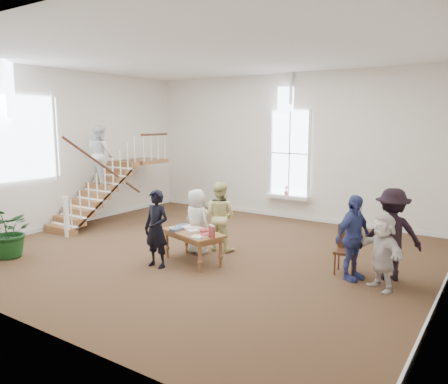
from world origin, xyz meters
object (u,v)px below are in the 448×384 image
Objects in this scene: library_table at (193,235)px; woman_cluster_a at (353,238)px; person_yellow at (220,216)px; side_chair at (347,247)px; woman_cluster_b at (391,234)px; elderly_woman at (197,221)px; police_officer at (157,229)px; woman_cluster_c at (382,252)px; floor_plant at (10,231)px.

woman_cluster_a is at bearing 32.55° from library_table.
library_table is 1.12m from person_yellow.
woman_cluster_b is at bearing 2.31° from side_chair.
woman_cluster_a is at bearing -166.32° from elderly_woman.
woman_cluster_a is at bearing 21.88° from police_officer.
woman_cluster_c is (3.85, -0.43, -0.11)m from person_yellow.
library_table is 0.90× the size of woman_cluster_b.
woman_cluster_b reaches higher than person_yellow.
woman_cluster_b is at bearing -34.01° from woman_cluster_a.
police_officer is 4.45m from woman_cluster_c.
woman_cluster_a is 0.49m from side_chair.
library_table is at bearing -5.90° from woman_cluster_b.
floor_plant is at bearing -159.82° from side_chair.
floor_plant is at bearing -157.30° from police_officer.
library_table is 1.32× the size of floor_plant.
person_yellow is at bearing 76.44° from police_officer.
woman_cluster_c is (3.80, 0.67, 0.10)m from library_table.
woman_cluster_c is 1.16× the size of floor_plant.
police_officer is at bearing -123.28° from woman_cluster_c.
floor_plant is at bearing -0.80° from woman_cluster_b.
person_yellow is 3.26m from woman_cluster_a.
woman_cluster_b is at bearing 176.85° from person_yellow.
side_chair is (-0.21, 0.33, -0.29)m from woman_cluster_a.
elderly_woman is 1.23× the size of floor_plant.
person_yellow is at bearing 41.25° from floor_plant.
police_officer is 3.91m from side_chair.
woman_cluster_c is 7.87m from floor_plant.
elderly_woman is at bearing 38.80° from floor_plant.
woman_cluster_c is (4.15, 0.07, -0.05)m from elderly_woman.
police_officer is 1.34× the size of floor_plant.
woman_cluster_a is at bearing -158.81° from woman_cluster_c.
elderly_woman reaches higher than library_table.
elderly_woman is at bearing 52.66° from person_yellow.
library_table is 3.86m from woman_cluster_c.
woman_cluster_c is at bearing -38.98° from side_chair.
person_yellow is at bearing 105.01° from woman_cluster_a.
police_officer is 4.68m from woman_cluster_b.
floor_plant is (-3.60, -2.01, 0.00)m from library_table.
person_yellow is 3.85m from woman_cluster_b.
woman_cluster_a is (3.55, 0.27, 0.08)m from elderly_woman.
woman_cluster_c is at bearing 16.52° from police_officer.
person_yellow reaches higher than elderly_woman.
woman_cluster_c reaches higher than library_table.
side_chair is (3.34, 0.60, -0.21)m from elderly_woman.
side_chair is at bearing 51.65° from woman_cluster_a.
woman_cluster_a reaches higher than floor_plant.
person_yellow reaches higher than side_chair.
side_chair is (3.44, 1.85, -0.28)m from police_officer.
woman_cluster_a reaches higher than side_chair.
library_table is at bearing 124.28° from woman_cluster_a.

